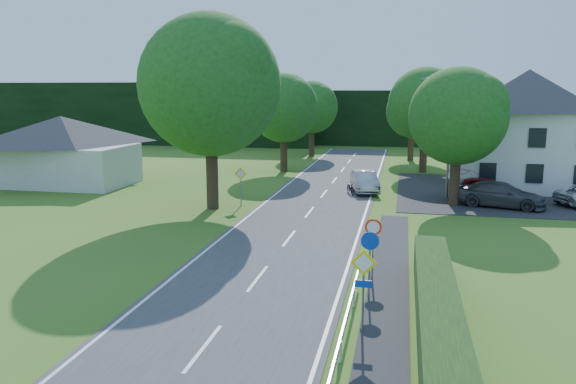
% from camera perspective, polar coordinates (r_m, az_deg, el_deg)
% --- Properties ---
extents(road, '(7.00, 80.00, 0.04)m').
position_cam_1_polar(road, '(29.35, 0.90, -3.75)').
color(road, '#3A3A3C').
rests_on(road, ground).
extents(parking_pad, '(14.00, 16.00, 0.04)m').
position_cam_1_polar(parking_pad, '(42.11, 20.65, -0.07)').
color(parking_pad, '#232326').
rests_on(parking_pad, ground).
extents(line_edge_left, '(0.12, 80.00, 0.01)m').
position_cam_1_polar(line_edge_left, '(30.11, -5.19, -3.38)').
color(line_edge_left, white).
rests_on(line_edge_left, road).
extents(line_edge_right, '(0.12, 80.00, 0.01)m').
position_cam_1_polar(line_edge_right, '(28.93, 7.25, -4.00)').
color(line_edge_right, white).
rests_on(line_edge_right, road).
extents(line_centre, '(0.12, 80.00, 0.01)m').
position_cam_1_polar(line_centre, '(29.35, 0.90, -3.71)').
color(line_centre, white).
rests_on(line_centre, road).
extents(tree_main, '(9.40, 9.40, 11.64)m').
position_cam_1_polar(tree_main, '(33.93, -7.87, 7.99)').
color(tree_main, '#194E17').
rests_on(tree_main, ground).
extents(tree_left_far, '(7.00, 7.00, 8.58)m').
position_cam_1_polar(tree_left_far, '(49.14, -0.44, 7.04)').
color(tree_left_far, '#194E17').
rests_on(tree_left_far, ground).
extents(tree_right_far, '(7.40, 7.40, 9.09)m').
position_cam_1_polar(tree_right_far, '(50.05, 13.73, 7.10)').
color(tree_right_far, '#194E17').
rests_on(tree_right_far, ground).
extents(tree_left_back, '(6.60, 6.60, 8.07)m').
position_cam_1_polar(tree_left_back, '(60.83, 2.43, 7.45)').
color(tree_left_back, '#194E17').
rests_on(tree_left_back, ground).
extents(tree_right_back, '(6.20, 6.20, 7.56)m').
position_cam_1_polar(tree_right_back, '(58.05, 12.46, 6.82)').
color(tree_right_back, '#194E17').
rests_on(tree_right_back, ground).
extents(tree_right_mid, '(7.00, 7.00, 8.58)m').
position_cam_1_polar(tree_right_mid, '(36.21, 16.78, 5.37)').
color(tree_right_mid, '#194E17').
rests_on(tree_right_mid, ground).
extents(treeline_left, '(44.00, 6.00, 8.00)m').
position_cam_1_polar(treeline_left, '(77.55, -13.87, 7.78)').
color(treeline_left, black).
rests_on(treeline_left, ground).
extents(treeline_right, '(30.00, 5.00, 7.00)m').
position_cam_1_polar(treeline_right, '(74.09, 13.89, 7.28)').
color(treeline_right, black).
rests_on(treeline_right, ground).
extents(bungalow_left, '(11.00, 6.50, 5.20)m').
position_cam_1_polar(bungalow_left, '(45.85, -21.94, 4.06)').
color(bungalow_left, '#B4B4B0').
rests_on(bungalow_left, ground).
extents(house_white, '(10.60, 8.40, 8.60)m').
position_cam_1_polar(house_white, '(44.88, 22.97, 6.04)').
color(house_white, silver).
rests_on(house_white, ground).
extents(streetlight, '(2.03, 0.18, 8.00)m').
position_cam_1_polar(streetlight, '(38.15, 15.89, 5.91)').
color(streetlight, slate).
rests_on(streetlight, ground).
extents(sign_priority_right, '(0.78, 0.09, 2.59)m').
position_cam_1_polar(sign_priority_right, '(16.86, 7.68, -8.43)').
color(sign_priority_right, slate).
rests_on(sign_priority_right, ground).
extents(sign_roundabout, '(0.64, 0.08, 2.37)m').
position_cam_1_polar(sign_roundabout, '(19.76, 8.31, -5.99)').
color(sign_roundabout, slate).
rests_on(sign_roundabout, ground).
extents(sign_speed_limit, '(0.64, 0.11, 2.37)m').
position_cam_1_polar(sign_speed_limit, '(21.65, 8.64, -4.27)').
color(sign_speed_limit, slate).
rests_on(sign_speed_limit, ground).
extents(sign_priority_left, '(0.78, 0.09, 2.44)m').
position_cam_1_polar(sign_priority_left, '(34.80, -4.84, 1.32)').
color(sign_priority_left, slate).
rests_on(sign_priority_left, ground).
extents(moving_car, '(2.48, 4.66, 1.46)m').
position_cam_1_polar(moving_car, '(39.91, 7.79, 1.06)').
color(moving_car, '#A3A3A7').
rests_on(moving_car, road).
extents(motorcycle, '(1.15, 1.87, 0.93)m').
position_cam_1_polar(motorcycle, '(39.06, 6.36, 0.49)').
color(motorcycle, black).
rests_on(motorcycle, road).
extents(parked_car_red, '(4.67, 2.22, 1.54)m').
position_cam_1_polar(parked_car_red, '(38.73, 19.45, 0.33)').
color(parked_car_red, maroon).
rests_on(parked_car_red, parking_pad).
extents(parked_car_grey, '(5.61, 3.51, 1.52)m').
position_cam_1_polar(parked_car_grey, '(36.96, 20.82, -0.25)').
color(parked_car_grey, '#424145').
rests_on(parked_car_grey, parking_pad).
extents(parasol, '(2.70, 2.74, 2.14)m').
position_cam_1_polar(parasol, '(38.33, 17.00, 0.82)').
color(parasol, red).
rests_on(parasol, parking_pad).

